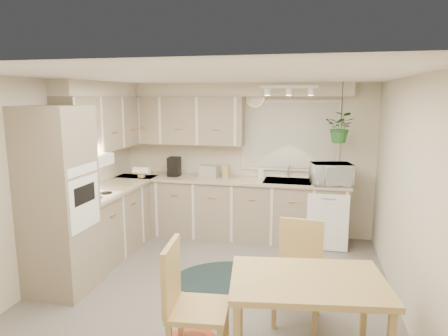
{
  "coord_description": "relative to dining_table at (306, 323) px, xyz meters",
  "views": [
    {
      "loc": [
        1.06,
        -4.15,
        2.19
      ],
      "look_at": [
        -0.0,
        0.55,
        1.33
      ],
      "focal_mm": 32.0,
      "sensor_mm": 36.0,
      "label": 1
    }
  ],
  "objects": [
    {
      "name": "track_light_bar",
      "position": [
        -0.36,
        2.66,
        1.95
      ],
      "size": [
        0.8,
        0.04,
        0.04
      ],
      "primitive_type": "cube",
      "color": "white",
      "rests_on": "ceiling"
    },
    {
      "name": "dishwasher_front",
      "position": [
        0.24,
        2.6,
        0.04
      ],
      "size": [
        0.58,
        0.02,
        0.83
      ],
      "primitive_type": "cube",
      "color": "white",
      "rests_on": "base_cab_back"
    },
    {
      "name": "floor",
      "position": [
        -1.06,
        1.11,
        -0.38
      ],
      "size": [
        4.2,
        4.2,
        0.0
      ],
      "primitive_type": "plane",
      "color": "#6A645E",
      "rests_on": "ground"
    },
    {
      "name": "dining_table",
      "position": [
        0.0,
        0.0,
        0.0
      ],
      "size": [
        1.32,
        0.98,
        0.77
      ],
      "primitive_type": "cube",
      "rotation": [
        0.0,
        0.0,
        0.14
      ],
      "color": "tan",
      "rests_on": "floor"
    },
    {
      "name": "counter_left",
      "position": [
        -2.75,
        1.99,
        0.54
      ],
      "size": [
        0.64,
        1.89,
        0.04
      ],
      "primitive_type": "cube",
      "color": "tan",
      "rests_on": "base_cab_left"
    },
    {
      "name": "chair_left",
      "position": [
        -0.85,
        -0.18,
        0.14
      ],
      "size": [
        0.54,
        0.54,
        1.05
      ],
      "primitive_type": "cube",
      "rotation": [
        0.0,
        0.0,
        -1.47
      ],
      "color": "tan",
      "rests_on": "floor"
    },
    {
      "name": "wall_back",
      "position": [
        -1.06,
        3.21,
        0.82
      ],
      "size": [
        4.0,
        0.04,
        2.4
      ],
      "primitive_type": "cube",
      "color": "beige",
      "rests_on": "floor"
    },
    {
      "name": "window_blinds",
      "position": [
        -0.36,
        3.18,
        1.22
      ],
      "size": [
        1.4,
        0.02,
        1.0
      ],
      "primitive_type": "cube",
      "color": "beige",
      "rests_on": "wall_back"
    },
    {
      "name": "soffit_left",
      "position": [
        -2.91,
        2.11,
        1.92
      ],
      "size": [
        0.3,
        2.0,
        0.2
      ],
      "primitive_type": "cube",
      "color": "beige",
      "rests_on": "wall_left"
    },
    {
      "name": "soffit_back",
      "position": [
        -1.26,
        3.06,
        1.92
      ],
      "size": [
        3.6,
        0.3,
        0.2
      ],
      "primitive_type": "cube",
      "color": "beige",
      "rests_on": "wall_back"
    },
    {
      "name": "hanging_plant",
      "position": [
        0.37,
        2.81,
        1.34
      ],
      "size": [
        0.52,
        0.55,
        0.34
      ],
      "primitive_type": "imported",
      "rotation": [
        0.0,
        0.0,
        -0.35
      ],
      "color": "#275E25",
      "rests_on": "ceiling"
    },
    {
      "name": "wall_clock",
      "position": [
        -0.91,
        3.18,
        1.8
      ],
      "size": [
        0.3,
        0.03,
        0.3
      ],
      "primitive_type": "cylinder",
      "rotation": [
        1.57,
        0.0,
        0.0
      ],
      "color": "#EDD353",
      "rests_on": "wall_back"
    },
    {
      "name": "braided_rug",
      "position": [
        -1.0,
        1.43,
        -0.38
      ],
      "size": [
        1.54,
        1.38,
        0.01
      ],
      "primitive_type": "ellipsoid",
      "rotation": [
        0.0,
        0.0,
        0.42
      ],
      "color": "black",
      "rests_on": "floor"
    },
    {
      "name": "microwave",
      "position": [
        0.27,
        2.81,
        0.75
      ],
      "size": [
        0.62,
        0.43,
        0.38
      ],
      "primitive_type": "imported",
      "rotation": [
        0.0,
        0.0,
        0.23
      ],
      "color": "white",
      "rests_on": "counter_back"
    },
    {
      "name": "cooktop",
      "position": [
        -2.74,
        1.41,
        0.56
      ],
      "size": [
        0.52,
        0.58,
        0.02
      ],
      "primitive_type": "cube",
      "color": "white",
      "rests_on": "counter_left"
    },
    {
      "name": "wall_right",
      "position": [
        0.94,
        1.11,
        0.82
      ],
      "size": [
        0.04,
        4.2,
        2.4
      ],
      "primitive_type": "cube",
      "color": "beige",
      "rests_on": "floor"
    },
    {
      "name": "sink",
      "position": [
        -0.36,
        2.91,
        0.52
      ],
      "size": [
        0.7,
        0.48,
        0.1
      ],
      "primitive_type": "cube",
      "color": "#A6A9AD",
      "rests_on": "counter_back"
    },
    {
      "name": "chair_back",
      "position": [
        -0.1,
        0.66,
        0.11
      ],
      "size": [
        0.5,
        0.5,
        0.99
      ],
      "primitive_type": "cube",
      "rotation": [
        0.0,
        0.0,
        3.06
      ],
      "color": "tan",
      "rests_on": "floor"
    },
    {
      "name": "upper_cab_left",
      "position": [
        -2.88,
        2.11,
        1.44
      ],
      "size": [
        0.35,
        2.0,
        0.75
      ],
      "primitive_type": "cube",
      "color": "gray",
      "rests_on": "wall_left"
    },
    {
      "name": "oven_stack",
      "position": [
        -2.73,
        0.74,
        0.67
      ],
      "size": [
        0.65,
        0.65,
        2.1
      ],
      "primitive_type": "cube",
      "color": "gray",
      "rests_on": "floor"
    },
    {
      "name": "toaster",
      "position": [
        -1.58,
        2.93,
        0.65
      ],
      "size": [
        0.34,
        0.24,
        0.19
      ],
      "primitive_type": "cube",
      "rotation": [
        0.0,
        0.0,
        -0.23
      ],
      "color": "#A6A9AD",
      "rests_on": "counter_back"
    },
    {
      "name": "wall_oven_face",
      "position": [
        -2.41,
        0.74,
        0.67
      ],
      "size": [
        0.02,
        0.56,
        0.58
      ],
      "primitive_type": "cube",
      "color": "white",
      "rests_on": "oven_stack"
    },
    {
      "name": "soap_bottle",
      "position": [
        -0.78,
        3.06,
        0.6
      ],
      "size": [
        0.12,
        0.21,
        0.09
      ],
      "primitive_type": "imported",
      "rotation": [
        0.0,
        0.0,
        0.18
      ],
      "color": "white",
      "rests_on": "counter_back"
    },
    {
      "name": "base_cab_back",
      "position": [
        -1.26,
        2.91,
        0.07
      ],
      "size": [
        3.6,
        0.6,
        0.9
      ],
      "primitive_type": "cube",
      "color": "gray",
      "rests_on": "floor"
    },
    {
      "name": "coffee_maker",
      "position": [
        -2.16,
        2.91,
        0.71
      ],
      "size": [
        0.17,
        0.21,
        0.3
      ],
      "primitive_type": "cube",
      "rotation": [
        0.0,
        0.0,
        -0.0
      ],
      "color": "black",
      "rests_on": "counter_back"
    },
    {
      "name": "wall_front",
      "position": [
        -1.06,
        -0.99,
        0.82
      ],
      "size": [
        4.0,
        0.04,
        2.4
      ],
      "primitive_type": "cube",
      "color": "beige",
      "rests_on": "floor"
    },
    {
      "name": "knife_block",
      "position": [
        -1.31,
        2.96,
        0.66
      ],
      "size": [
        0.11,
        0.11,
        0.2
      ],
      "primitive_type": "cube",
      "rotation": [
        0.0,
        0.0,
        -0.16
      ],
      "color": "tan",
      "rests_on": "counter_back"
    },
    {
      "name": "upper_cab_back",
      "position": [
        -2.06,
        3.04,
        1.44
      ],
      "size": [
        2.0,
        0.35,
        0.75
      ],
      "primitive_type": "cube",
      "color": "gray",
      "rests_on": "wall_back"
    },
    {
      "name": "ceiling",
      "position": [
        -1.06,
        1.11,
        2.02
      ],
      "size": [
        4.2,
        4.2,
        0.0
      ],
      "primitive_type": "plane",
      "color": "white",
      "rests_on": "wall_back"
    },
    {
      "name": "wall_left",
      "position": [
        -3.06,
        1.11,
        0.82
      ],
      "size": [
        0.04,
        4.2,
        2.4
      ],
      "primitive_type": "cube",
      "color": "beige",
      "rests_on": "floor"
    },
    {
      "name": "range_hood",
      "position": [
        -2.76,
        1.41,
        1.02
      ],
      "size": [
        0.4,
        0.6,
        0.14
      ],
      "primitive_type": "cube",
      "color": "white",
      "rests_on": "upper_cab_left"
    },
    {
      "name": "base_cab_left",
      "position": [
        -2.76,
        1.99,
        0.07
      ],
      "size": [
        0.6,
        1.85,
        0.9
      ],
      "primitive_type": "cube",
      "color": "gray",
      "rests_on": "floor"
    },
    {
      "name": "window_frame",
      "position": [
        -0.36,
        3.19,
        1.22
      ],
      "size": [
        1.5,
        0.02,
        1.1
      ],
      "primitive_type": "cube",
      "color": "beige",
      "rests_on": "wall_back"
    },
    {
      "name": "counter_back",
      "position": [
        -1.26,
        2.9,
        0.54
      ],
      "size": [
        3.64,
        0.64,
        0.04
      ],
      "primitive_type": "cube",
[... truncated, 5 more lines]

